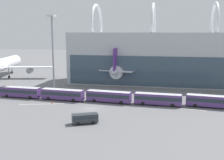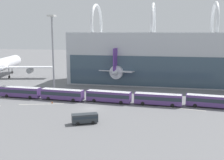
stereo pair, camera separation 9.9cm
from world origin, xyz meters
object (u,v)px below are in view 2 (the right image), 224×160
shuttle_bus_2 (109,96)px  shuttle_bus_3 (158,98)px  airliner_at_gate_far (132,67)px  shuttle_bus_1 (62,94)px  shuttle_bus_4 (211,101)px  floodlight_mast (53,43)px  service_van_foreground (85,118)px  traffic_cone_0 (52,102)px  airliner_at_gate_near (1,65)px  shuttle_bus_0 (20,91)px

shuttle_bus_2 → shuttle_bus_3: 13.27m
airliner_at_gate_far → shuttle_bus_1: airliner_at_gate_far is taller
shuttle_bus_1 → shuttle_bus_2: same height
shuttle_bus_4 → shuttle_bus_1: bearing=-172.9°
floodlight_mast → shuttle_bus_2: bearing=-29.6°
service_van_foreground → traffic_cone_0: service_van_foreground is taller
shuttle_bus_2 → shuttle_bus_1: bearing=-173.7°
airliner_at_gate_far → shuttle_bus_3: (12.18, -37.70, -3.23)m
airliner_at_gate_far → airliner_at_gate_near: bearing=109.2°
floodlight_mast → shuttle_bus_4: bearing=-13.9°
shuttle_bus_4 → traffic_cone_0: bearing=-167.5°
shuttle_bus_4 → service_van_foreground: size_ratio=2.19×
airliner_at_gate_far → shuttle_bus_3: airliner_at_gate_far is taller
shuttle_bus_1 → service_van_foreground: size_ratio=2.18×
shuttle_bus_0 → traffic_cone_0: 12.74m
airliner_at_gate_far → shuttle_bus_2: airliner_at_gate_far is taller
shuttle_bus_3 → shuttle_bus_1: bearing=-177.3°
airliner_at_gate_near → traffic_cone_0: 52.14m
airliner_at_gate_near → shuttle_bus_3: (66.00, -31.44, -3.69)m
airliner_at_gate_near → floodlight_mast: size_ratio=1.76×
service_van_foreground → airliner_at_gate_far: bearing=-117.5°
airliner_at_gate_near → shuttle_bus_0: (26.20, -30.81, -3.69)m
shuttle_bus_3 → shuttle_bus_4: size_ratio=0.99×
shuttle_bus_0 → shuttle_bus_3: bearing=1.4°
floodlight_mast → traffic_cone_0: bearing=-68.4°
airliner_at_gate_near → service_van_foreground: 71.82m
airliner_at_gate_near → floodlight_mast: bearing=-134.0°
shuttle_bus_1 → shuttle_bus_4: (39.79, 0.43, 0.00)m
shuttle_bus_1 → floodlight_mast: 19.99m
airliner_at_gate_far → shuttle_bus_2: (-1.08, -37.35, -3.23)m
shuttle_bus_4 → airliner_at_gate_far: bearing=130.9°
airliner_at_gate_far → shuttle_bus_3: size_ratio=3.52×
shuttle_bus_2 → shuttle_bus_4: (26.53, 0.17, 0.00)m
shuttle_bus_0 → service_van_foreground: (25.56, -18.78, -0.60)m
shuttle_bus_1 → shuttle_bus_4: size_ratio=1.00×
traffic_cone_0 → shuttle_bus_1: bearing=70.0°
shuttle_bus_0 → shuttle_bus_1: (13.26, -0.54, 0.00)m
shuttle_bus_3 → floodlight_mast: floodlight_mast is taller
shuttle_bus_0 → shuttle_bus_3: 39.80m
shuttle_bus_1 → shuttle_bus_4: bearing=4.8°
shuttle_bus_0 → shuttle_bus_2: 26.53m
service_van_foreground → floodlight_mast: 39.24m
airliner_at_gate_far → shuttle_bus_1: size_ratio=3.51×
shuttle_bus_2 → traffic_cone_0: 15.35m
airliner_at_gate_near → shuttle_bus_4: size_ratio=3.44×
shuttle_bus_1 → traffic_cone_0: 4.43m
airliner_at_gate_near → shuttle_bus_3: airliner_at_gate_near is taller
shuttle_bus_4 → airliner_at_gate_near: bearing=165.2°
floodlight_mast → shuttle_bus_1: bearing=-57.4°
floodlight_mast → service_van_foreground: bearing=-56.6°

